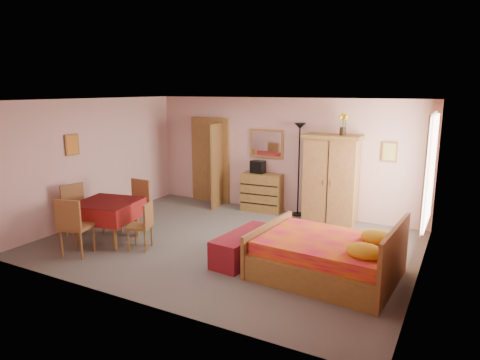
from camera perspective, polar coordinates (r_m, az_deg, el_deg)
The scene contains 23 objects.
floor at distance 7.97m, azimuth -1.67°, elevation -8.44°, with size 6.50×6.50×0.00m, color #69635C.
ceiling at distance 7.47m, azimuth -1.80°, elevation 10.59°, with size 6.50×6.50×0.00m, color brown.
wall_back at distance 9.82m, azimuth 5.59°, elevation 3.28°, with size 6.50×0.10×2.60m, color #DBA49E.
wall_front at distance 5.65m, azimuth -14.56°, elevation -3.65°, with size 6.50×0.10×2.60m, color #DBA49E.
wall_left at distance 9.63m, azimuth -18.73°, elevation 2.52°, with size 0.10×5.00×2.60m, color #DBA49E.
wall_right at distance 6.65m, azimuth 23.33°, elevation -1.91°, with size 0.10×5.00×2.60m, color #DBA49E.
doorway at distance 10.71m, azimuth -3.92°, elevation 2.55°, with size 1.06×0.12×2.15m, color #9E6B35.
window at distance 7.79m, azimuth 23.97°, elevation 1.11°, with size 0.08×1.40×1.95m, color white.
picture_left at distance 9.16m, azimuth -21.51°, elevation 4.39°, with size 0.04×0.32×0.42m, color orange.
picture_back at distance 9.12m, azimuth 19.31°, elevation 3.57°, with size 0.30×0.04×0.40m, color #D8BF59.
chest_of_drawers at distance 9.94m, azimuth 2.98°, elevation -1.63°, with size 0.93×0.47×0.88m, color olive.
wall_mirror at distance 9.92m, azimuth 3.57°, elevation 4.86°, with size 0.84×0.04×0.66m, color white.
stereo at distance 9.87m, azimuth 2.40°, elevation 1.76°, with size 0.31×0.23×0.29m, color black.
floor_lamp at distance 9.53m, azimuth 7.83°, elevation 1.34°, with size 0.26×0.26×2.07m, color black.
wardrobe at distance 9.18m, azimuth 12.03°, elevation 0.13°, with size 1.19×0.61×1.87m, color #A56A38.
sunflower_vase at distance 8.98m, azimuth 13.58°, elevation 7.27°, with size 0.18×0.18×0.45m, color yellow.
bed at distance 6.63m, azimuth 11.41°, elevation -8.60°, with size 2.07×1.63×0.96m, color #C6133E.
bench at distance 7.20m, azimuth 0.62°, elevation -8.80°, with size 0.51×1.37×0.46m, color maroon.
dining_table at distance 8.35m, azimuth -17.15°, elevation -5.26°, with size 1.04×1.04×0.76m, color maroon.
chair_south at distance 7.82m, azimuth -20.95°, elevation -5.73°, with size 0.46×0.46×1.02m, color brown.
chair_north at distance 8.76m, azimuth -13.92°, elevation -3.41°, with size 0.46×0.46×1.02m, color olive.
chair_west at distance 8.78m, azimuth -20.77°, elevation -3.86°, with size 0.45×0.45×1.00m, color olive.
chair_east at distance 7.80m, azimuth -13.24°, elevation -5.96°, with size 0.38×0.38×0.84m, color olive.
Camera 1 is at (3.74, -6.46, 2.79)m, focal length 32.00 mm.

